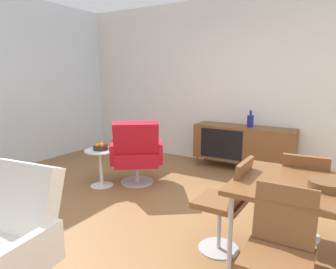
# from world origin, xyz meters

# --- Properties ---
(ground_plane) EXTENTS (8.32, 8.32, 0.00)m
(ground_plane) POSITION_xyz_m (0.00, 0.00, 0.00)
(ground_plane) COLOR olive
(wall_back) EXTENTS (6.80, 0.12, 2.80)m
(wall_back) POSITION_xyz_m (0.00, 2.60, 1.40)
(wall_back) COLOR silver
(wall_back) RESTS_ON ground_plane
(sideboard) EXTENTS (1.60, 0.45, 0.72)m
(sideboard) POSITION_xyz_m (0.15, 2.30, 0.44)
(sideboard) COLOR brown
(sideboard) RESTS_ON ground_plane
(vase_cobalt) EXTENTS (0.10, 0.10, 0.27)m
(vase_cobalt) POSITION_xyz_m (0.25, 2.30, 0.82)
(vase_cobalt) COLOR navy
(vase_cobalt) RESTS_ON sideboard
(wooden_bowl_on_table) EXTENTS (0.26, 0.26, 0.06)m
(wooden_bowl_on_table) POSITION_xyz_m (1.49, -0.11, 0.77)
(wooden_bowl_on_table) COLOR brown
(wooden_bowl_on_table) RESTS_ON dining_table
(dining_chair_front_left) EXTENTS (0.40, 0.43, 0.86)m
(dining_chair_front_left) POSITION_xyz_m (1.28, -0.66, 0.47)
(dining_chair_front_left) COLOR brown
(dining_chair_front_left) RESTS_ON ground_plane
(dining_chair_near_window) EXTENTS (0.43, 0.40, 0.86)m
(dining_chair_near_window) POSITION_xyz_m (0.74, -0.10, 0.47)
(dining_chair_near_window) COLOR brown
(dining_chair_near_window) RESTS_ON ground_plane
(dining_chair_back_left) EXTENTS (0.42, 0.45, 0.86)m
(dining_chair_back_left) POSITION_xyz_m (1.29, 0.46, 0.47)
(dining_chair_back_left) COLOR brown
(dining_chair_back_left) RESTS_ON ground_plane
(lounge_chair_red) EXTENTS (0.90, 0.89, 0.95)m
(lounge_chair_red) POSITION_xyz_m (-0.93, 0.86, 0.47)
(lounge_chair_red) COLOR red
(lounge_chair_red) RESTS_ON ground_plane
(armchair_black_shell) EXTENTS (0.77, 0.72, 0.95)m
(armchair_black_shell) POSITION_xyz_m (-0.32, -1.44, 0.47)
(armchair_black_shell) COLOR silver
(armchair_black_shell) RESTS_ON ground_plane
(side_table_round) EXTENTS (0.44, 0.44, 0.52)m
(side_table_round) POSITION_xyz_m (-1.33, 0.56, 0.32)
(side_table_round) COLOR white
(side_table_round) RESTS_ON ground_plane
(fruit_bowl) EXTENTS (0.20, 0.20, 0.11)m
(fruit_bowl) POSITION_xyz_m (-1.33, 0.56, 0.56)
(fruit_bowl) COLOR #262628
(fruit_bowl) RESTS_ON side_table_round
(magazine_stack) EXTENTS (0.33, 0.40, 0.22)m
(magazine_stack) POSITION_xyz_m (-2.49, -0.09, 0.11)
(magazine_stack) COLOR #334C8C
(magazine_stack) RESTS_ON ground_plane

